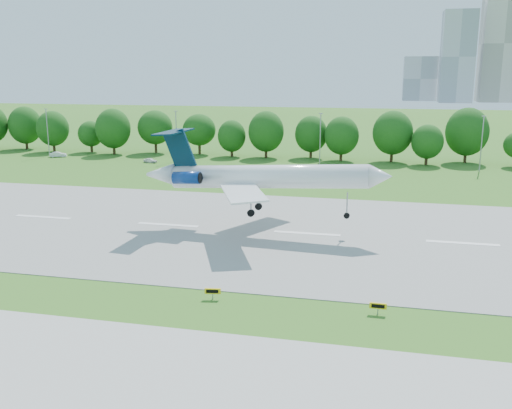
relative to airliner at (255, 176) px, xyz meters
name	(u,v)px	position (x,y,z in m)	size (l,w,h in m)	color
ground	(77,289)	(-12.82, -25.07, -7.72)	(600.00, 600.00, 0.00)	#2F661B
runway	(168,225)	(-12.82, -0.07, -7.68)	(400.00, 45.00, 0.08)	gray
tree_line	(265,133)	(-12.82, 66.93, -1.53)	(288.40, 8.40, 10.40)	#382314
light_poles	(246,137)	(-15.32, 56.93, -1.38)	(175.90, 0.25, 12.19)	gray
skyline	(493,58)	(87.34, 365.54, 22.75)	(127.00, 52.00, 80.00)	#B2B2B7
airliner	(255,176)	(0.00, 0.00, 0.00)	(34.26, 24.94, 11.33)	white
taxi_sign_centre	(213,291)	(1.42, -24.59, -6.91)	(1.57, 0.43, 1.10)	gray
taxi_sign_right	(378,306)	(17.03, -24.64, -6.91)	(1.56, 0.23, 1.09)	gray
service_vehicle_a	(58,154)	(-64.85, 56.11, -7.04)	(1.43, 4.10, 1.35)	silver
service_vehicle_b	(150,160)	(-38.12, 52.79, -7.15)	(1.35, 3.36, 1.15)	white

